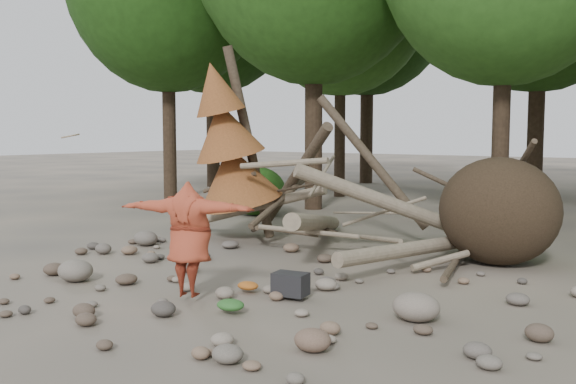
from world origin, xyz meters
The scene contains 13 objects.
ground centered at (0.00, 0.00, 0.00)m, with size 120.00×120.00×0.00m, color #514C44.
deadfall_pile centered at (2.02, 4.24, 0.95)m, with size 8.55×5.24×3.30m.
dead_conifer centered at (-3.12, 3.37, 2.11)m, with size 2.06×2.16×4.35m.
bush_left centered at (-5.50, 7.20, 0.72)m, with size 1.80×1.80×1.44m, color #204A13.
bush_mid centered at (0.80, 7.80, 0.56)m, with size 1.40×1.40×1.12m, color #2A5E1B.
frisbee_thrower centered at (-0.12, -0.90, 0.91)m, with size 3.47×1.22×2.34m.
backpack centered at (0.98, 0.06, 0.16)m, with size 0.49×0.33×0.33m, color black.
cloth_green centered at (0.79, -1.05, 0.07)m, with size 0.39×0.33×0.15m, color #2B6126.
cloth_orange centered at (0.25, -0.04, 0.06)m, with size 0.34×0.28×0.12m, color #AB591D.
boulder_front_left centered at (-2.50, -1.11, 0.18)m, with size 0.60×0.54×0.36m, color slate.
boulder_front_right centered at (2.50, -1.61, 0.13)m, with size 0.42×0.38×0.25m, color brown.
boulder_mid_right centered at (2.93, 0.13, 0.19)m, with size 0.62×0.56×0.37m, color gray.
boulder_mid_left centered at (-4.15, 1.81, 0.16)m, with size 0.54×0.48×0.32m, color #686057.
Camera 1 is at (6.37, -7.34, 2.41)m, focal length 40.00 mm.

